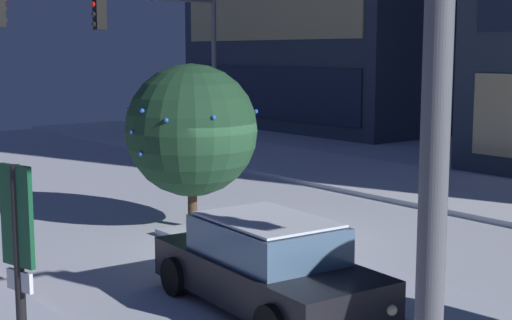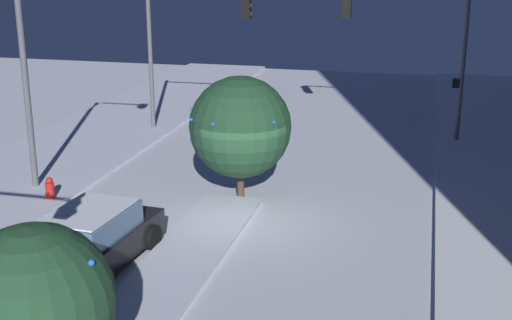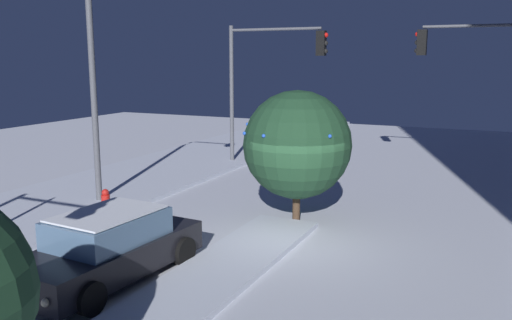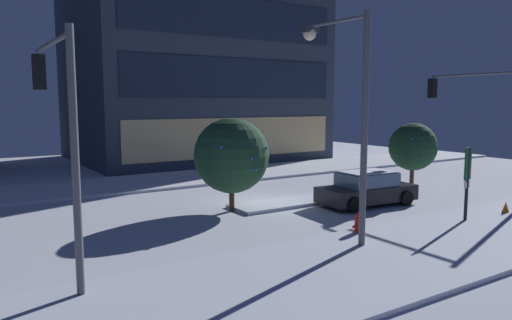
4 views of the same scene
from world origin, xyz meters
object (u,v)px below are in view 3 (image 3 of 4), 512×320
at_px(traffic_light_corner_near_left, 268,69).
at_px(decorated_tree_left_of_median, 297,145).
at_px(car_near, 109,248).
at_px(street_lamp_arched, 113,60).
at_px(fire_hydrant, 106,203).
at_px(traffic_light_corner_far_left, 494,71).

distance_m(traffic_light_corner_near_left, decorated_tree_left_of_median, 8.67).
distance_m(car_near, street_lamp_arched, 7.19).
bearing_deg(car_near, fire_hydrant, -134.58).
bearing_deg(fire_hydrant, decorated_tree_left_of_median, 106.96).
height_order(car_near, traffic_light_corner_far_left, traffic_light_corner_far_left).
distance_m(car_near, traffic_light_corner_far_left, 16.03).
xyz_separation_m(fire_hydrant, decorated_tree_left_of_median, (-1.69, 5.54, 1.91)).
bearing_deg(decorated_tree_left_of_median, street_lamp_arched, -83.03).
height_order(traffic_light_corner_far_left, fire_hydrant, traffic_light_corner_far_left).
relative_size(traffic_light_corner_far_left, decorated_tree_left_of_median, 1.59).
bearing_deg(car_near, street_lamp_arched, -138.68).
bearing_deg(decorated_tree_left_of_median, traffic_light_corner_near_left, -150.58).
relative_size(traffic_light_corner_near_left, decorated_tree_left_of_median, 1.59).
relative_size(fire_hydrant, decorated_tree_left_of_median, 0.21).
distance_m(fire_hydrant, decorated_tree_left_of_median, 6.10).
bearing_deg(street_lamp_arched, fire_hydrant, -75.64).
xyz_separation_m(car_near, traffic_light_corner_far_left, (-14.01, 6.94, 3.53)).
height_order(street_lamp_arched, fire_hydrant, street_lamp_arched).
relative_size(car_near, traffic_light_corner_far_left, 0.74).
xyz_separation_m(street_lamp_arched, decorated_tree_left_of_median, (-0.71, 5.83, -2.37)).
relative_size(car_near, fire_hydrant, 5.59).
relative_size(traffic_light_corner_near_left, fire_hydrant, 7.50).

